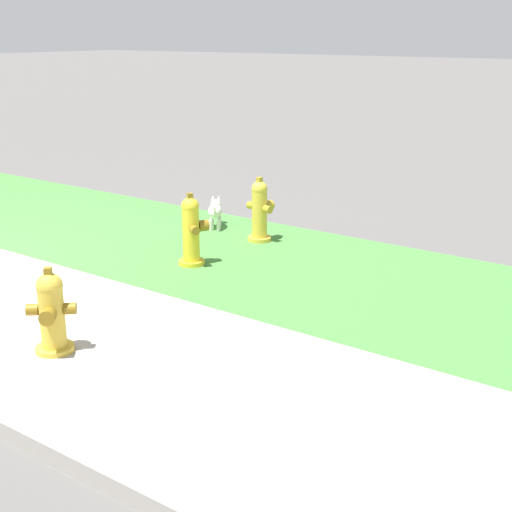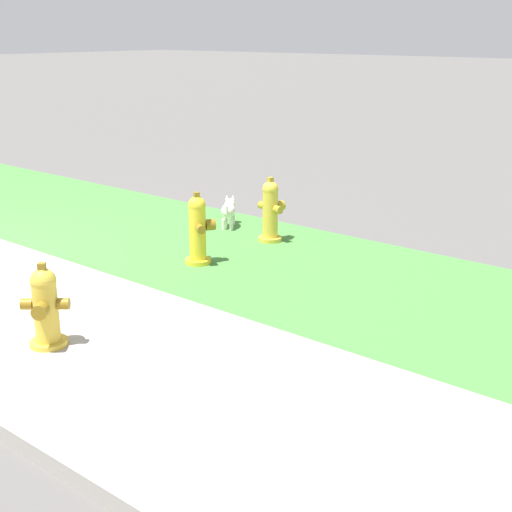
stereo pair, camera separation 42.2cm
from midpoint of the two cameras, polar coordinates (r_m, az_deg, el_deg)
grass_verge at (r=9.64m, az=-11.45°, el=3.03°), size 18.00×2.77×0.01m
fire_hydrant_far_end at (r=5.70m, az=-14.48°, el=-4.04°), size 0.34×0.34×0.69m
fire_hydrant_by_grass_verge at (r=7.50m, az=-3.05°, el=2.12°), size 0.35×0.33×0.77m
fire_hydrant_near_corner at (r=8.32m, az=2.64°, el=3.63°), size 0.37×0.34×0.76m
small_white_dog at (r=8.96m, az=-0.86°, el=3.69°), size 0.36×0.43×0.37m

